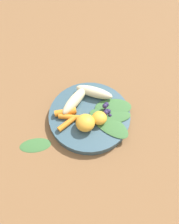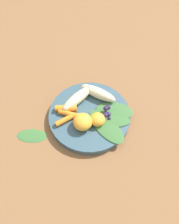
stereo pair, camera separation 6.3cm
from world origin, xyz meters
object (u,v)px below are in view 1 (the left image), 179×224
at_px(banana_peeled_left, 74,101).
at_px(bowl, 90,116).
at_px(banana_peeled_right, 94,92).
at_px(kale_leaf_stray, 35,145).
at_px(orange_segment_near, 100,118).

bearing_deg(banana_peeled_left, bowl, 86.26).
height_order(banana_peeled_right, kale_leaf_stray, banana_peeled_right).
bearing_deg(banana_peeled_right, kale_leaf_stray, 62.74).
bearing_deg(banana_peeled_left, kale_leaf_stray, -7.21).
bearing_deg(orange_segment_near, banana_peeled_left, -176.21).
height_order(bowl, orange_segment_near, orange_segment_near).
height_order(bowl, kale_leaf_stray, bowl).
relative_size(banana_peeled_left, kale_leaf_stray, 1.32).
distance_m(banana_peeled_right, kale_leaf_stray, 0.23).
xyz_separation_m(banana_peeled_left, kale_leaf_stray, (0.00, -0.16, -0.04)).
xyz_separation_m(bowl, orange_segment_near, (0.04, 0.00, 0.03)).
xyz_separation_m(bowl, banana_peeled_right, (-0.03, 0.06, 0.03)).
height_order(banana_peeled_right, orange_segment_near, same).
bearing_deg(banana_peeled_right, bowl, 97.45).
relative_size(bowl, banana_peeled_left, 2.07).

